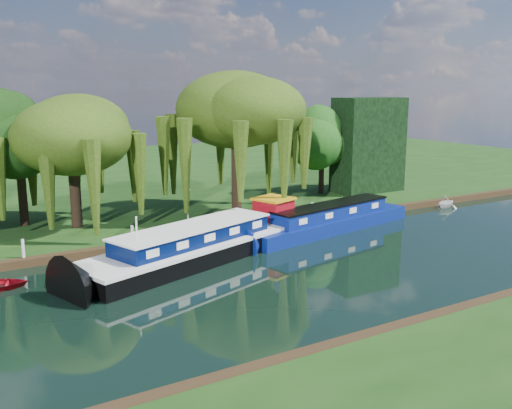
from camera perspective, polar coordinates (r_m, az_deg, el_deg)
ground at (r=28.67m, az=1.01°, el=-7.41°), size 120.00×120.00×0.00m
far_bank at (r=59.47m, az=-16.55°, el=2.41°), size 120.00×52.00×0.45m
dutch_barge at (r=32.04m, az=-4.93°, el=-3.85°), size 15.90×8.24×3.29m
narrowboat at (r=38.00m, az=7.51°, el=-1.58°), size 13.70×4.67×1.97m
white_cruiser at (r=47.38m, az=18.45°, el=-0.29°), size 2.38×2.16×1.08m
willow_left at (r=37.87m, az=-17.96°, el=6.39°), size 6.65×6.65×7.96m
willow_right at (r=39.31m, az=-2.01°, el=8.40°), size 7.48×7.48×9.11m
tree_far_mid at (r=39.56m, az=-22.72°, el=6.00°), size 4.96×4.96×8.12m
tree_far_right at (r=48.18m, az=6.63°, el=6.27°), size 3.90×3.90×6.37m
conifer_hedge at (r=50.01m, az=11.17°, el=5.87°), size 6.00×3.00×8.00m
lamppost at (r=37.27m, az=-6.86°, el=0.88°), size 0.36×0.36×2.56m
mooring_posts at (r=35.32m, az=-6.89°, el=-2.18°), size 19.16×0.16×1.00m
reeds_near at (r=27.66m, az=22.05°, el=-7.84°), size 33.70×1.50×1.10m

